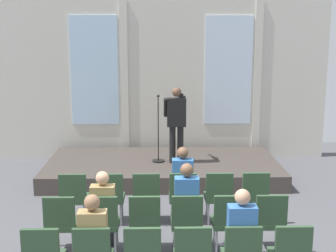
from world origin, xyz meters
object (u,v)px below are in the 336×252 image
audience_r0_c3 (182,180)px  chair_r1_c5 (269,218)px  chair_r0_c3 (183,194)px  speaker (176,119)px  mic_stand (158,147)px  chair_r1_c2 (145,220)px  chair_r0_c0 (74,195)px  audience_r1_c3 (186,203)px  chair_r1_c3 (187,219)px  chair_r0_c4 (218,194)px  chair_r1_c0 (61,220)px  audience_r2_c1 (94,238)px  audience_r1_c1 (103,207)px  chair_r0_c1 (110,195)px  chair_r1_c4 (228,219)px  chair_r0_c5 (254,193)px  chair_r1_c1 (103,220)px  audience_r2_c4 (241,234)px  chair_r0_c2 (147,194)px

audience_r0_c3 → chair_r1_c5: audience_r0_c3 is taller
chair_r0_c3 → speaker: bearing=90.0°
mic_stand → chair_r1_c2: 3.78m
chair_r0_c0 → audience_r1_c3: 2.15m
chair_r0_c3 → chair_r1_c3: (0.00, -1.10, 0.00)m
chair_r0_c4 → chair_r1_c3: (-0.62, -1.10, 0.00)m
chair_r1_c0 → speaker: bearing=63.1°
audience_r1_c3 → audience_r2_c1: audience_r1_c3 is taller
chair_r1_c3 → chair_r1_c5: (1.25, 0.00, 0.00)m
chair_r1_c5 → chair_r1_c2: bearing=180.0°
audience_r1_c1 → chair_r0_c1: bearing=90.0°
chair_r0_c4 → chair_r1_c2: 1.66m
chair_r0_c3 → chair_r1_c0: same height
chair_r1_c3 → chair_r1_c4: size_ratio=1.00×
chair_r0_c4 → chair_r1_c0: (-2.49, -1.10, 0.00)m
chair_r0_c5 → audience_r1_c3: (-1.25, -1.02, 0.23)m
chair_r0_c5 → chair_r1_c1: same height
chair_r0_c3 → audience_r2_c4: size_ratio=0.69×
chair_r1_c5 → audience_r2_c1: (-2.49, -1.02, 0.20)m
chair_r1_c2 → chair_r0_c1: bearing=119.5°
mic_stand → chair_r0_c3: bearing=-81.3°
audience_r0_c3 → audience_r2_c4: audience_r2_c4 is taller
chair_r0_c1 → chair_r1_c3: (1.25, -1.10, 0.00)m
audience_r2_c1 → chair_r0_c4: bearing=48.6°
audience_r1_c1 → chair_r1_c4: (1.87, -0.08, -0.18)m
chair_r0_c2 → chair_r1_c4: 1.66m
chair_r0_c3 → audience_r2_c4: 2.23m
audience_r2_c4 → audience_r0_c3: bearing=105.8°
audience_r1_c3 → chair_r0_c4: bearing=58.7°
mic_stand → chair_r0_c1: mic_stand is taller
chair_r0_c3 → chair_r1_c3: size_ratio=1.00×
chair_r0_c3 → audience_r2_c4: audience_r2_c4 is taller
chair_r0_c0 → speaker: bearing=54.0°
audience_r2_c1 → audience_r2_c4: audience_r2_c4 is taller
mic_stand → audience_r1_c3: mic_stand is taller
mic_stand → audience_r1_c1: bearing=-102.8°
chair_r0_c0 → chair_r0_c3: (1.87, 0.00, 0.00)m
chair_r1_c0 → chair_r1_c5: (3.12, 0.00, 0.00)m
speaker → mic_stand: (-0.41, 0.09, -0.67)m
chair_r0_c3 → audience_r2_c1: size_ratio=0.71×
speaker → chair_r0_c0: 3.29m
audience_r2_c1 → chair_r0_c1: bearing=90.0°
mic_stand → chair_r0_c5: size_ratio=1.65×
chair_r0_c3 → audience_r1_c1: size_ratio=0.74×
chair_r0_c2 → chair_r1_c4: size_ratio=1.00×
mic_stand → audience_r2_c1: mic_stand is taller
chair_r1_c3 → chair_r1_c5: size_ratio=1.00×
chair_r0_c0 → chair_r1_c0: 1.10m
chair_r0_c2 → audience_r2_c4: bearing=-59.6°
audience_r0_c3 → chair_r1_c4: bearing=-62.2°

